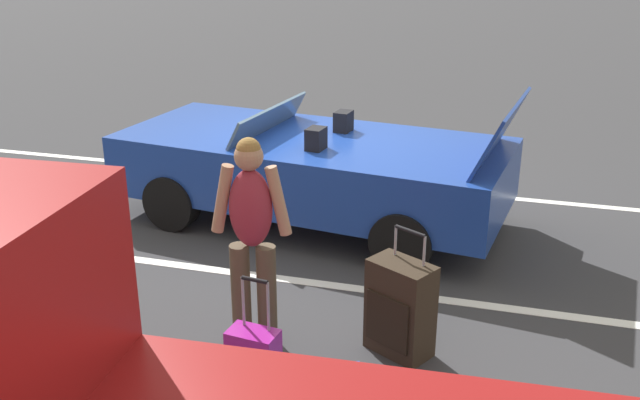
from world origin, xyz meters
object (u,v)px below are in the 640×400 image
convertible_car (296,167)px  suitcase_large_black (400,308)px  suitcase_small_carryon (254,363)px  traveler_person (252,232)px

convertible_car → suitcase_large_black: bearing=131.2°
convertible_car → suitcase_small_carryon: convertible_car is taller
convertible_car → traveler_person: 2.59m
suitcase_large_black → convertible_car: bearing=-117.5°
suitcase_large_black → traveler_person: 1.24m
suitcase_large_black → suitcase_small_carryon: size_ratio=1.13×
suitcase_small_carryon → traveler_person: bearing=-152.7°
suitcase_small_carryon → convertible_car: bearing=-160.5°
traveler_person → convertible_car: bearing=1.2°
convertible_car → traveler_person: (-0.46, 2.52, 0.34)m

